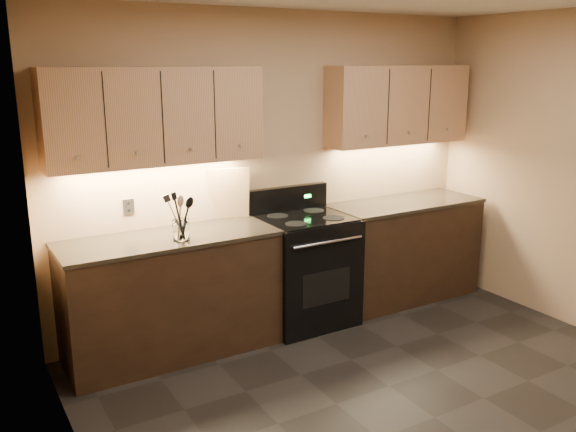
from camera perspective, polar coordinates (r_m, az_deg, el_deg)
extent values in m
plane|color=black|center=(4.16, 13.56, -17.85)|extent=(4.00, 4.00, 0.00)
cube|color=tan|center=(5.22, -0.99, 4.50)|extent=(4.00, 0.04, 2.60)
cube|color=tan|center=(2.68, -17.30, -5.73)|extent=(0.04, 4.00, 2.60)
cube|color=black|center=(4.74, -10.84, -7.48)|extent=(1.60, 0.60, 0.90)
cube|color=#3B3225|center=(4.59, -11.11, -2.08)|extent=(1.62, 0.62, 0.03)
cube|color=black|center=(5.85, 10.64, -3.24)|extent=(1.44, 0.60, 0.90)
cube|color=#3B3225|center=(5.73, 10.85, 1.20)|extent=(1.46, 0.62, 0.03)
cube|color=black|center=(5.20, 1.60, -5.12)|extent=(0.76, 0.65, 0.92)
cube|color=black|center=(5.06, 1.64, -0.15)|extent=(0.70, 0.60, 0.01)
cube|color=black|center=(5.27, -0.01, 1.62)|extent=(0.76, 0.07, 0.22)
cube|color=#19FF33|center=(5.33, 1.86, 1.87)|extent=(0.06, 0.00, 0.03)
cylinder|color=silver|center=(4.82, 3.78, -2.46)|extent=(0.65, 0.02, 0.02)
cube|color=black|center=(4.96, 3.62, -6.70)|extent=(0.46, 0.00, 0.28)
cylinder|color=black|center=(4.84, 0.78, -0.72)|extent=(0.18, 0.18, 0.00)
cylinder|color=black|center=(5.04, 4.28, -0.18)|extent=(0.18, 0.18, 0.00)
cylinder|color=black|center=(5.09, -0.97, 0.03)|extent=(0.18, 0.18, 0.00)
cylinder|color=black|center=(5.28, 2.42, 0.52)|extent=(0.18, 0.18, 0.00)
cube|color=tan|center=(4.57, -12.29, 9.11)|extent=(1.60, 0.30, 0.70)
cube|color=tan|center=(5.71, 10.27, 10.18)|extent=(1.44, 0.30, 0.70)
cube|color=#B2B5BA|center=(4.75, -14.70, 0.84)|extent=(0.08, 0.01, 0.12)
cylinder|color=white|center=(4.46, -9.98, -1.27)|extent=(0.13, 0.13, 0.15)
cylinder|color=white|center=(4.48, -9.94, -2.11)|extent=(0.12, 0.12, 0.02)
cube|color=tan|center=(5.00, -5.56, 2.13)|extent=(0.34, 0.16, 0.42)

